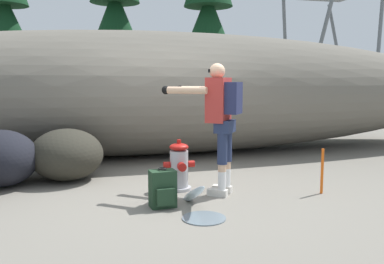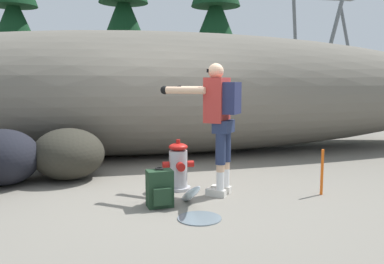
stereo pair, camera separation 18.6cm
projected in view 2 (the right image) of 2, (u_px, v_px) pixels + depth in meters
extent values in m
cube|color=slate|center=(185.00, 193.00, 5.56)|extent=(56.00, 56.00, 0.04)
ellipsoid|color=#666056|center=(155.00, 93.00, 8.31)|extent=(15.10, 3.20, 2.44)
cylinder|color=#B2B2B7|center=(178.00, 188.00, 5.65)|extent=(0.33, 0.33, 0.04)
cylinder|color=#B2B2B7|center=(178.00, 169.00, 5.62)|extent=(0.25, 0.25, 0.50)
ellipsoid|color=red|center=(178.00, 147.00, 5.58)|extent=(0.26, 0.26, 0.10)
cylinder|color=red|center=(178.00, 141.00, 5.57)|extent=(0.06, 0.06, 0.05)
cylinder|color=red|center=(166.00, 165.00, 5.57)|extent=(0.09, 0.09, 0.09)
cylinder|color=red|center=(190.00, 164.00, 5.65)|extent=(0.09, 0.09, 0.09)
cylinder|color=red|center=(181.00, 167.00, 5.45)|extent=(0.11, 0.09, 0.11)
ellipsoid|color=silver|center=(189.00, 195.00, 4.96)|extent=(0.10, 1.10, 0.57)
cylinder|color=slate|center=(199.00, 218.00, 4.46)|extent=(0.48, 0.48, 0.01)
cube|color=beige|center=(216.00, 193.00, 5.32)|extent=(0.27, 0.24, 0.09)
cylinder|color=white|center=(220.00, 181.00, 5.27)|extent=(0.10, 0.10, 0.24)
cylinder|color=#DBAD89|center=(220.00, 168.00, 5.25)|extent=(0.10, 0.10, 0.10)
cylinder|color=#232D4C|center=(221.00, 148.00, 5.22)|extent=(0.13, 0.13, 0.43)
cube|color=beige|center=(221.00, 189.00, 5.50)|extent=(0.27, 0.24, 0.09)
cylinder|color=white|center=(226.00, 177.00, 5.45)|extent=(0.10, 0.10, 0.24)
cylinder|color=#DBAD89|center=(226.00, 165.00, 5.43)|extent=(0.10, 0.10, 0.10)
cylinder|color=#232D4C|center=(226.00, 146.00, 5.40)|extent=(0.13, 0.13, 0.43)
cube|color=#232D4C|center=(223.00, 126.00, 5.28)|extent=(0.35, 0.38, 0.16)
cube|color=#B2332D|center=(217.00, 100.00, 5.27)|extent=(0.41, 0.43, 0.57)
cube|color=#23284C|center=(232.00, 98.00, 5.18)|extent=(0.30, 0.32, 0.40)
sphere|color=#DBAD89|center=(216.00, 71.00, 5.23)|extent=(0.20, 0.20, 0.20)
cube|color=black|center=(210.00, 71.00, 5.27)|extent=(0.11, 0.13, 0.04)
cylinder|color=#DBAD89|center=(184.00, 90.00, 5.21)|extent=(0.52, 0.42, 0.09)
sphere|color=black|center=(165.00, 90.00, 5.32)|extent=(0.11, 0.11, 0.11)
cylinder|color=#DBAD89|center=(197.00, 90.00, 5.60)|extent=(0.52, 0.42, 0.09)
sphere|color=black|center=(180.00, 89.00, 5.71)|extent=(0.11, 0.11, 0.11)
cube|color=#1E3823|center=(160.00, 188.00, 4.87)|extent=(0.32, 0.23, 0.44)
cube|color=#1E3823|center=(162.00, 197.00, 4.75)|extent=(0.21, 0.08, 0.20)
torus|color=black|center=(159.00, 168.00, 4.84)|extent=(0.10, 0.10, 0.02)
cube|color=black|center=(164.00, 185.00, 5.00)|extent=(0.05, 0.03, 0.37)
cube|color=black|center=(151.00, 187.00, 4.95)|extent=(0.05, 0.03, 0.37)
ellipsoid|color=#2D2B23|center=(68.00, 154.00, 6.21)|extent=(1.20, 1.25, 0.77)
ellipsoid|color=black|center=(3.00, 157.00, 5.86)|extent=(1.43, 1.42, 0.80)
cylinder|color=#47331E|center=(18.00, 106.00, 12.20)|extent=(0.25, 0.25, 1.46)
cone|color=#0F3319|center=(15.00, 36.00, 11.94)|extent=(2.10, 2.10, 2.55)
cylinder|color=#47331E|center=(125.00, 102.00, 14.74)|extent=(0.32, 0.32, 1.40)
cone|color=#0F3319|center=(124.00, 35.00, 14.44)|extent=(2.63, 2.63, 3.28)
cylinder|color=#47331E|center=(215.00, 106.00, 13.00)|extent=(0.28, 0.28, 1.32)
cone|color=#0F3319|center=(215.00, 38.00, 12.73)|extent=(2.31, 2.31, 2.88)
cylinder|color=slate|center=(350.00, 57.00, 20.40)|extent=(1.04, 1.04, 5.25)
cylinder|color=slate|center=(296.00, 56.00, 19.77)|extent=(1.04, 1.04, 5.25)
cylinder|color=slate|center=(328.00, 52.00, 16.96)|extent=(1.04, 1.04, 5.25)
torus|color=slate|center=(340.00, 55.00, 18.68)|extent=(3.12, 3.12, 0.10)
cylinder|color=#E55914|center=(322.00, 172.00, 5.36)|extent=(0.04, 0.04, 0.60)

